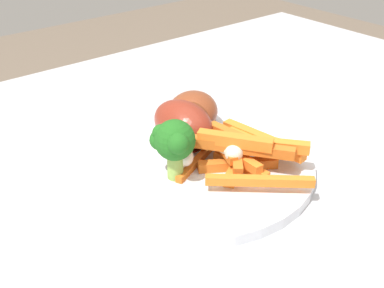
{
  "coord_description": "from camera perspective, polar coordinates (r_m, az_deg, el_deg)",
  "views": [
    {
      "loc": [
        -0.27,
        -0.33,
        1.02
      ],
      "look_at": [
        0.02,
        0.03,
        0.76
      ],
      "focal_mm": 46.74,
      "sensor_mm": 36.0,
      "label": 1
    }
  ],
  "objects": [
    {
      "name": "dinner_plate",
      "position": [
        0.55,
        0.0,
        -2.37
      ],
      "size": [
        0.26,
        0.26,
        0.01
      ],
      "primitive_type": "cylinder",
      "color": "silver",
      "rests_on": "dining_table"
    },
    {
      "name": "broccoli_floret_front",
      "position": [
        0.49,
        -2.23,
        0.35
      ],
      "size": [
        0.04,
        0.05,
        0.06
      ],
      "color": "#91B34E",
      "rests_on": "dinner_plate"
    },
    {
      "name": "chicken_drumstick_far",
      "position": [
        0.57,
        -0.2,
        2.35
      ],
      "size": [
        0.1,
        0.11,
        0.04
      ],
      "color": "#4E1B0C",
      "rests_on": "dinner_plate"
    },
    {
      "name": "carrot_fries_pile",
      "position": [
        0.53,
        5.98,
        -0.69
      ],
      "size": [
        0.13,
        0.14,
        0.04
      ],
      "color": "orange",
      "rests_on": "dinner_plate"
    },
    {
      "name": "dining_table",
      "position": [
        0.58,
        0.12,
        -13.29
      ],
      "size": [
        1.19,
        0.82,
        0.73
      ],
      "color": "#B7B7BC",
      "rests_on": "ground_plane"
    },
    {
      "name": "chicken_drumstick_near",
      "position": [
        0.59,
        -0.03,
        3.42
      ],
      "size": [
        0.12,
        0.11,
        0.05
      ],
      "color": "#5B2312",
      "rests_on": "dinner_plate"
    },
    {
      "name": "chicken_drumstick_extra",
      "position": [
        0.56,
        -0.78,
        2.13
      ],
      "size": [
        0.06,
        0.13,
        0.05
      ],
      "color": "#5E1A10",
      "rests_on": "dinner_plate"
    }
  ]
}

